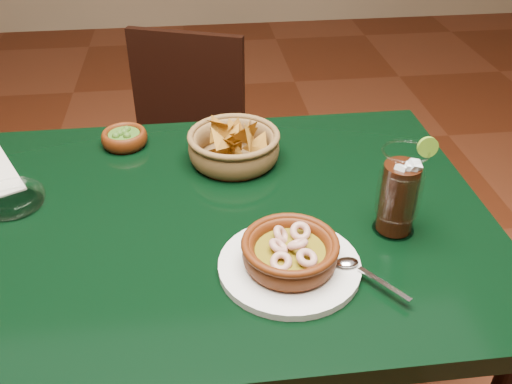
{
  "coord_description": "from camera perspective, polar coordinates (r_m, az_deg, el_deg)",
  "views": [
    {
      "loc": [
        0.03,
        -0.9,
        1.41
      ],
      "look_at": [
        0.14,
        -0.02,
        0.81
      ],
      "focal_mm": 40.0,
      "sensor_mm": 36.0,
      "label": 1
    }
  ],
  "objects": [
    {
      "name": "glass_ashtray",
      "position": [
        1.23,
        -23.22,
        -0.63
      ],
      "size": [
        0.14,
        0.14,
        0.03
      ],
      "color": "white",
      "rests_on": "dining_table"
    },
    {
      "name": "chip_basket",
      "position": [
        1.27,
        -2.23,
        4.62
      ],
      "size": [
        0.24,
        0.24,
        0.14
      ],
      "color": "brown",
      "rests_on": "dining_table"
    },
    {
      "name": "dining_table",
      "position": [
        1.18,
        -6.92,
        -6.3
      ],
      "size": [
        1.2,
        0.8,
        0.75
      ],
      "color": "black",
      "rests_on": "ground"
    },
    {
      "name": "shrimp_plate",
      "position": [
        0.98,
        3.43,
        -6.34
      ],
      "size": [
        0.3,
        0.25,
        0.07
      ],
      "color": "silver",
      "rests_on": "dining_table"
    },
    {
      "name": "guacamole_ramekin",
      "position": [
        1.37,
        -13.03,
        5.31
      ],
      "size": [
        0.13,
        0.13,
        0.04
      ],
      "color": "#431906",
      "rests_on": "dining_table"
    },
    {
      "name": "cola_drink",
      "position": [
        1.06,
        14.12,
        -0.03
      ],
      "size": [
        0.17,
        0.17,
        0.19
      ],
      "color": "white",
      "rests_on": "dining_table"
    },
    {
      "name": "dining_chair",
      "position": [
        1.86,
        -7.6,
        3.3
      ],
      "size": [
        0.5,
        0.5,
        0.85
      ],
      "color": "black",
      "rests_on": "ground"
    }
  ]
}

